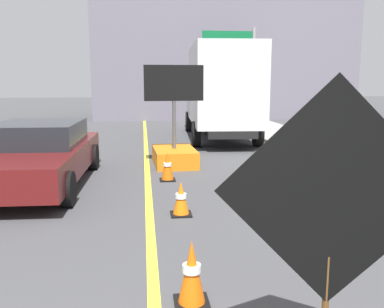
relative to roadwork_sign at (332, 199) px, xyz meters
name	(u,v)px	position (x,y,z in m)	size (l,w,h in m)	color
lane_center_stripe	(150,221)	(-1.21, 3.96, -1.47)	(0.14, 36.00, 0.01)	yellow
roadwork_sign	(332,199)	(0.00, 0.00, 0.00)	(1.61, 0.32, 2.33)	#593819
arrow_board_trailer	(174,147)	(-0.46, 8.65, -0.99)	(1.60, 1.85, 2.70)	orange
box_truck	(221,91)	(1.74, 13.57, 0.43)	(2.77, 7.27, 3.56)	black
pickup_car	(38,154)	(-3.60, 6.70, -0.77)	(2.25, 5.07, 1.38)	#591414
highway_guide_sign	(239,59)	(3.68, 19.05, 1.95)	(2.79, 0.18, 5.00)	gray
far_building_block	(219,60)	(3.76, 25.20, 2.16)	(15.83, 7.27, 7.26)	slate
traffic_cone_near_sign	(192,273)	(-0.83, 1.30, -1.13)	(0.36, 0.36, 0.69)	black
traffic_cone_mid_lane	(181,199)	(-0.67, 4.23, -1.18)	(0.36, 0.36, 0.59)	black
traffic_cone_far_lane	(167,167)	(-0.76, 6.80, -1.14)	(0.36, 0.36, 0.67)	black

